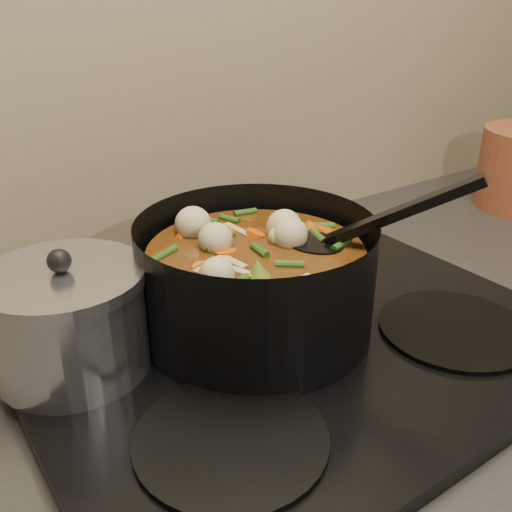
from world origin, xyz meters
TOP-DOWN VIEW (x-y plane):
  - stovetop at (0.00, 1.93)m, footprint 0.62×0.54m
  - stockpot at (-0.03, 1.94)m, footprint 0.36×0.36m
  - saucepan at (-0.24, 1.99)m, footprint 0.17×0.17m

SIDE VIEW (x-z plane):
  - stovetop at x=0.00m, z-range 0.91..0.93m
  - saucepan at x=-0.24m, z-range 0.92..1.06m
  - stockpot at x=-0.03m, z-range 0.89..1.10m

